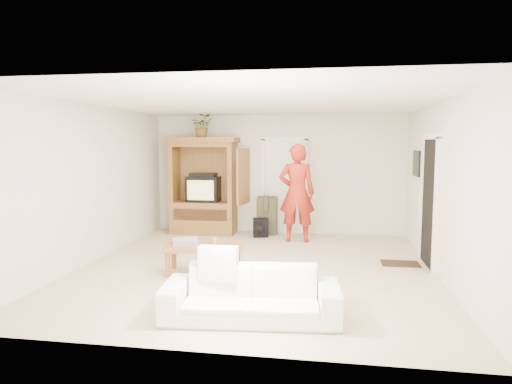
# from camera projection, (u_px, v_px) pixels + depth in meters

# --- Properties ---
(floor) EXTENTS (6.00, 6.00, 0.00)m
(floor) POSITION_uv_depth(u_px,v_px,m) (256.00, 268.00, 7.25)
(floor) COLOR tan
(floor) RESTS_ON ground
(ceiling) EXTENTS (6.00, 6.00, 0.00)m
(ceiling) POSITION_uv_depth(u_px,v_px,m) (256.00, 102.00, 6.97)
(ceiling) COLOR white
(ceiling) RESTS_ON floor
(wall_back) EXTENTS (5.50, 0.00, 5.50)m
(wall_back) POSITION_uv_depth(u_px,v_px,m) (278.00, 174.00, 10.05)
(wall_back) COLOR silver
(wall_back) RESTS_ON floor
(wall_front) EXTENTS (5.50, 0.00, 5.50)m
(wall_front) POSITION_uv_depth(u_px,v_px,m) (203.00, 216.00, 4.16)
(wall_front) COLOR silver
(wall_front) RESTS_ON floor
(wall_left) EXTENTS (0.00, 6.00, 6.00)m
(wall_left) POSITION_uv_depth(u_px,v_px,m) (92.00, 184.00, 7.55)
(wall_left) COLOR silver
(wall_left) RESTS_ON floor
(wall_right) EXTENTS (0.00, 6.00, 6.00)m
(wall_right) POSITION_uv_depth(u_px,v_px,m) (441.00, 189.00, 6.67)
(wall_right) COLOR silver
(wall_right) RESTS_ON floor
(armoire) EXTENTS (1.82, 1.14, 2.10)m
(armoire) POSITION_uv_depth(u_px,v_px,m) (205.00, 192.00, 10.01)
(armoire) COLOR #97622E
(armoire) RESTS_ON floor
(door_back) EXTENTS (0.85, 0.05, 2.04)m
(door_back) POSITION_uv_depth(u_px,v_px,m) (284.00, 187.00, 10.03)
(door_back) COLOR white
(door_back) RESTS_ON floor
(doorway_right) EXTENTS (0.05, 0.90, 2.04)m
(doorway_right) POSITION_uv_depth(u_px,v_px,m) (430.00, 203.00, 7.29)
(doorway_right) COLOR black
(doorway_right) RESTS_ON floor
(framed_picture) EXTENTS (0.03, 0.60, 0.48)m
(framed_picture) POSITION_uv_depth(u_px,v_px,m) (416.00, 163.00, 8.51)
(framed_picture) COLOR black
(framed_picture) RESTS_ON wall_right
(doormat) EXTENTS (0.60, 0.40, 0.02)m
(doormat) POSITION_uv_depth(u_px,v_px,m) (400.00, 264.00, 7.47)
(doormat) COLOR #382316
(doormat) RESTS_ON floor
(plant) EXTENTS (0.50, 0.45, 0.50)m
(plant) POSITION_uv_depth(u_px,v_px,m) (202.00, 126.00, 9.84)
(plant) COLOR #4C7238
(plant) RESTS_ON armoire
(man) EXTENTS (0.75, 0.51, 1.97)m
(man) POSITION_uv_depth(u_px,v_px,m) (297.00, 193.00, 9.12)
(man) COLOR #A32315
(man) RESTS_ON floor
(sofa) EXTENTS (2.03, 0.94, 0.57)m
(sofa) POSITION_uv_depth(u_px,v_px,m) (251.00, 294.00, 5.10)
(sofa) COLOR white
(sofa) RESTS_ON floor
(coffee_table) EXTENTS (1.25, 0.80, 0.43)m
(coffee_table) POSITION_uv_depth(u_px,v_px,m) (204.00, 248.00, 6.94)
(coffee_table) COLOR brown
(coffee_table) RESTS_ON floor
(towel) EXTENTS (0.46, 0.41, 0.08)m
(towel) POSITION_uv_depth(u_px,v_px,m) (185.00, 241.00, 6.98)
(towel) COLOR #E84D69
(towel) RESTS_ON coffee_table
(candle) EXTENTS (0.08, 0.08, 0.10)m
(candle) POSITION_uv_depth(u_px,v_px,m) (215.00, 241.00, 6.96)
(candle) COLOR tan
(candle) RESTS_ON coffee_table
(backpack_black) EXTENTS (0.35, 0.25, 0.39)m
(backpack_black) POSITION_uv_depth(u_px,v_px,m) (261.00, 228.00, 9.61)
(backpack_black) COLOR black
(backpack_black) RESTS_ON floor
(backpack_olive) EXTENTS (0.44, 0.33, 0.82)m
(backpack_olive) POSITION_uv_depth(u_px,v_px,m) (267.00, 215.00, 9.94)
(backpack_olive) COLOR #47442B
(backpack_olive) RESTS_ON floor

